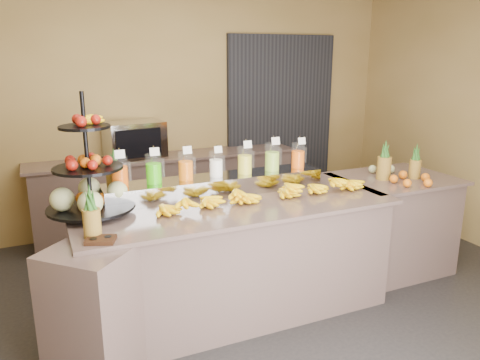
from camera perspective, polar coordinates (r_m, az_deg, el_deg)
ground at (r=3.82m, az=1.26°, el=-17.42°), size 6.00×6.00×0.00m
room_envelope at (r=4.02m, az=-1.03°, el=12.52°), size 6.04×5.02×2.82m
buffet_counter at (r=3.77m, az=-2.03°, el=-9.87°), size 2.75×1.25×0.93m
right_counter at (r=4.80m, az=17.88°, el=-5.01°), size 1.08×0.88×0.93m
back_ledge at (r=5.58m, az=-8.66°, el=-1.67°), size 3.10×0.55×0.93m
pitcher_tray at (r=3.89m, az=-2.90°, el=-0.62°), size 1.85×0.30×0.15m
juice_pitcher_orange_a at (r=3.64m, az=-14.45°, el=0.75°), size 0.13×0.13×0.31m
juice_pitcher_green at (r=3.69m, az=-10.48°, el=1.15°), size 0.13×0.13×0.30m
juice_pitcher_orange_b at (r=3.76m, az=-6.63°, el=1.50°), size 0.12×0.13×0.29m
juice_pitcher_milk at (r=3.85m, az=-2.94°, el=1.78°), size 0.11×0.12×0.27m
juice_pitcher_lemon at (r=3.94m, az=0.59°, el=2.26°), size 0.12×0.13×0.30m
juice_pitcher_lime at (r=4.05m, az=3.93°, el=2.64°), size 0.13×0.13×0.31m
juice_pitcher_orange_c at (r=4.18m, az=7.08°, el=2.83°), size 0.12×0.12×0.29m
banana_heap at (r=3.75m, az=2.87°, el=-1.36°), size 1.84×0.17×0.15m
fruit_stand at (r=3.53m, az=-17.22°, el=-0.40°), size 0.77×0.77×0.88m
condiment_caddy at (r=3.04m, az=-16.61°, el=-7.01°), size 0.21×0.19×0.03m
pineapple_left_a at (r=3.09m, az=-17.63°, el=-4.53°), size 0.11×0.11×0.35m
pineapple_left_b at (r=3.84m, az=-14.94°, el=-0.05°), size 0.14×0.14×0.42m
right_fruit_pile at (r=4.53m, az=19.42°, el=0.70°), size 0.40×0.38×0.21m
oven_warmer at (r=5.34m, az=-12.74°, el=4.78°), size 0.66×0.50×0.41m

